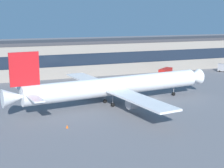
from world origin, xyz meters
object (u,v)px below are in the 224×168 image
airliner (114,86)px  follow_me_car (26,83)px  fuel_truck (166,72)px  traffic_cone_0 (67,127)px

airliner → follow_me_car: size_ratio=13.44×
fuel_truck → airliner: bearing=-137.4°
airliner → traffic_cone_0: bearing=-138.7°
follow_me_car → fuel_truck: bearing=-2.3°
airliner → follow_me_car: airliner is taller
fuel_truck → traffic_cone_0: (-54.01, -48.97, -1.52)m
fuel_truck → traffic_cone_0: 72.92m
follow_me_car → fuel_truck: (56.76, -2.25, 0.79)m
fuel_truck → follow_me_car: bearing=177.7°
fuel_truck → traffic_cone_0: bearing=-137.8°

